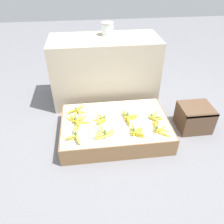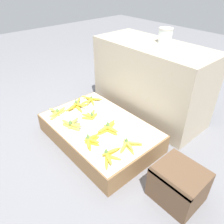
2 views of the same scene
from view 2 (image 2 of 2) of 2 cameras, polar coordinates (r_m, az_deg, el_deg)
ground_plane at (r=2.23m, az=-3.22°, el=-7.30°), size 10.00×10.00×0.00m
display_platform at (r=2.16m, az=-3.30°, el=-5.32°), size 1.12×0.74×0.20m
back_vendor_table at (r=2.48m, az=9.98°, el=8.03°), size 1.29×0.57×0.82m
wooden_crate at (r=1.74m, az=16.89°, el=-17.62°), size 0.34×0.31×0.28m
banana_bunch_front_left at (r=2.28m, az=-14.22°, el=-0.13°), size 0.17×0.23×0.10m
banana_bunch_front_midleft at (r=2.08m, az=-10.42°, el=-3.21°), size 0.23×0.17×0.11m
banana_bunch_front_midright at (r=1.87m, az=-5.61°, el=-7.48°), size 0.15×0.19×0.11m
banana_bunch_front_right at (r=1.75m, az=-0.58°, el=-11.27°), size 0.16×0.26×0.09m
banana_bunch_middle_left at (r=2.36m, az=-9.14°, el=1.79°), size 0.26×0.25×0.10m
banana_bunch_middle_midleft at (r=2.18m, az=-5.61°, el=-0.92°), size 0.15×0.19×0.10m
banana_bunch_middle_midright at (r=2.00m, az=-0.95°, el=-4.22°), size 0.17×0.25×0.11m
banana_bunch_middle_right at (r=1.84m, az=4.36°, el=-8.60°), size 0.18×0.22×0.09m
banana_bunch_back_left at (r=2.46m, az=-5.49°, el=3.21°), size 0.24×0.24×0.08m
glass_jar at (r=2.37m, az=13.78°, el=18.86°), size 0.14×0.14×0.15m
foam_tray_white at (r=2.54m, az=7.44°, el=18.93°), size 0.25×0.15×0.02m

